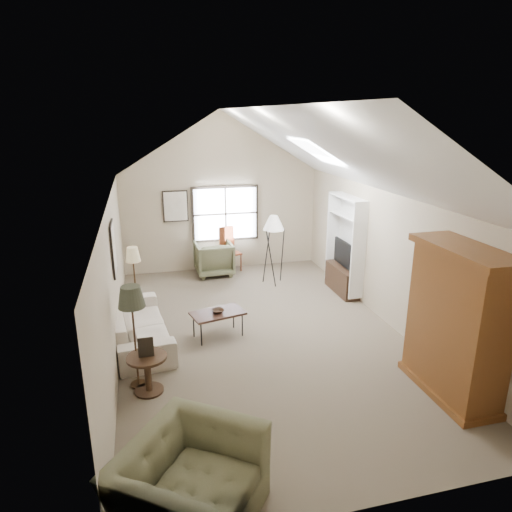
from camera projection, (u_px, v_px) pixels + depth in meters
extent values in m
cube|color=brown|center=(261.00, 335.00, 8.38)|extent=(5.00, 8.00, 0.01)
cube|color=tan|center=(221.00, 221.00, 11.71)|extent=(5.00, 0.01, 2.50)
cube|color=tan|center=(371.00, 405.00, 4.31)|extent=(5.00, 0.01, 2.50)
cube|color=tan|center=(113.00, 283.00, 7.42)|extent=(0.01, 8.00, 2.50)
cube|color=tan|center=(389.00, 260.00, 8.60)|extent=(0.01, 8.00, 2.50)
cube|color=black|center=(225.00, 214.00, 11.64)|extent=(1.72, 0.08, 1.42)
cube|color=black|center=(113.00, 249.00, 7.56)|extent=(0.68, 0.04, 0.88)
cube|color=black|center=(175.00, 206.00, 11.28)|extent=(0.62, 0.04, 0.78)
cube|color=brown|center=(457.00, 323.00, 6.35)|extent=(0.60, 1.50, 2.20)
cube|color=white|center=(345.00, 243.00, 10.07)|extent=(0.32, 1.30, 2.10)
cube|color=#382316|center=(342.00, 280.00, 10.32)|extent=(0.34, 1.18, 0.60)
cube|color=black|center=(344.00, 253.00, 10.13)|extent=(0.05, 0.90, 0.55)
imported|color=beige|center=(139.00, 324.00, 8.03)|extent=(1.15, 2.40, 0.68)
imported|color=#666647|center=(191.00, 485.00, 4.43)|extent=(1.76, 1.79, 0.88)
imported|color=#626748|center=(214.00, 258.00, 11.44)|extent=(0.92, 0.95, 0.84)
cube|color=#3C2318|center=(218.00, 324.00, 8.26)|extent=(1.03, 0.72, 0.48)
imported|color=#382617|center=(218.00, 311.00, 8.18)|extent=(0.27, 0.27, 0.06)
cylinder|color=#372816|center=(148.00, 374.00, 6.59)|extent=(0.64, 0.64, 0.58)
cube|color=brown|center=(231.00, 249.00, 11.68)|extent=(0.56, 0.56, 1.13)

